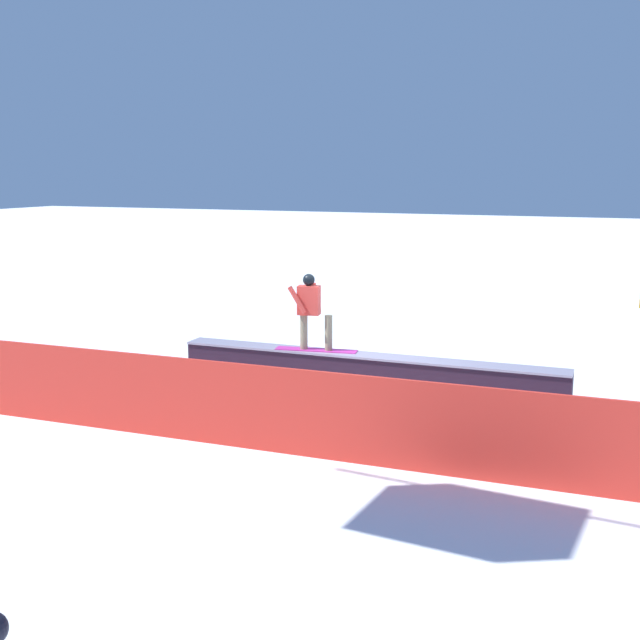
% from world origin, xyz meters
% --- Properties ---
extents(ground_plane, '(120.00, 120.00, 0.00)m').
position_xyz_m(ground_plane, '(0.00, 0.00, 0.00)').
color(ground_plane, white).
extents(grind_box, '(7.20, 0.72, 0.77)m').
position_xyz_m(grind_box, '(0.00, 0.00, 0.35)').
color(grind_box, black).
rests_on(grind_box, ground_plane).
extents(snowboarder, '(1.56, 0.56, 1.43)m').
position_xyz_m(snowboarder, '(1.08, 0.05, 1.54)').
color(snowboarder, '#BA2C90').
rests_on(snowboarder, grind_box).
extents(safety_fence, '(13.48, 0.50, 1.28)m').
position_xyz_m(safety_fence, '(0.00, 3.29, 0.64)').
color(safety_fence, red).
rests_on(safety_fence, ground_plane).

